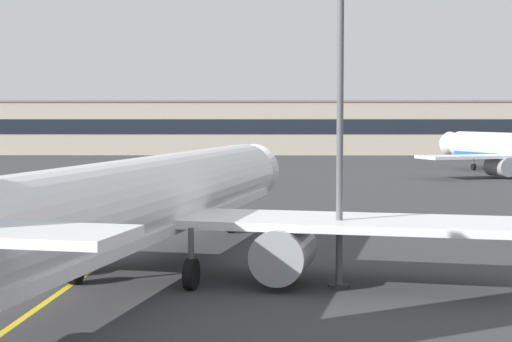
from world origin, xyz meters
TOP-DOWN VIEW (x-y plane):
  - ground_plane at (0.00, 0.00)m, footprint 400.00×400.00m
  - taxiway_centreline at (0.00, 30.00)m, footprint 10.13×179.75m
  - airliner_foreground at (1.80, 8.18)m, footprint 32.29×41.14m
  - apron_lamp_post at (10.12, 6.49)m, footprint 2.24×0.90m
  - safety_cone_by_nose_gear at (2.45, 23.68)m, footprint 0.44×0.44m
  - terminal_building at (-4.93, 132.38)m, footprint 144.77×12.40m

SIDE VIEW (x-z plane):
  - ground_plane at x=0.00m, z-range 0.00..0.00m
  - taxiway_centreline at x=0.00m, z-range 0.00..0.01m
  - safety_cone_by_nose_gear at x=2.45m, z-range -0.02..0.53m
  - airliner_foreground at x=1.80m, z-range -2.46..9.19m
  - terminal_building at x=-4.93m, z-range 0.01..10.51m
  - apron_lamp_post at x=10.12m, z-range 0.31..14.22m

